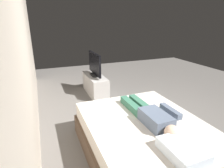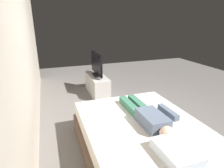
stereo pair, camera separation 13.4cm
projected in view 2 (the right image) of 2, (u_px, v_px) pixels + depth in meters
The scene contains 8 objects.
ground_plane at pixel (131, 125), 3.54m from camera, with size 10.00×10.00×0.00m, color slate.
back_wall at pixel (25, 52), 2.91m from camera, with size 6.40×0.10×2.80m, color beige.
bed at pixel (142, 140), 2.65m from camera, with size 2.04×1.62×0.54m.
pillow at pixel (176, 152), 1.92m from camera, with size 0.48×0.34×0.12m, color white.
person at pixel (148, 116), 2.59m from camera, with size 1.26×0.46×0.18m.
remote at pixel (166, 111), 2.88m from camera, with size 0.15×0.04×0.02m, color black.
tv_stand at pixel (97, 85), 4.94m from camera, with size 1.10×0.40×0.50m, color #B7B2AD.
tv at pixel (97, 65), 4.76m from camera, with size 0.88×0.20×0.59m.
Camera 2 is at (-2.80, 1.37, 1.89)m, focal length 30.15 mm.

